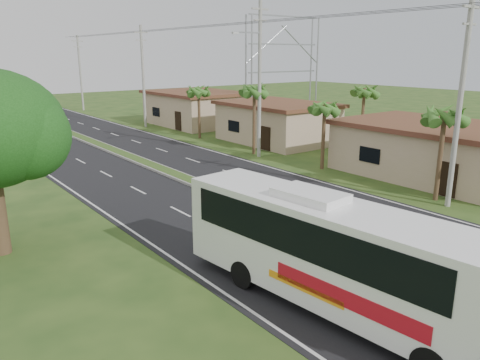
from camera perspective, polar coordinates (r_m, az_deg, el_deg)
ground at (r=19.95m, az=16.96°, el=-9.19°), size 180.00×180.00×0.00m
road_asphalt at (r=34.76m, az=-10.69°, el=1.60°), size 14.00×160.00×0.02m
median_strip at (r=34.73m, az=-10.70°, el=1.75°), size 1.20×160.00×0.18m
lane_edge_left at (r=32.41m, az=-21.27°, el=-0.19°), size 0.12×160.00×0.01m
lane_edge_right at (r=38.15m, az=-1.70°, el=3.05°), size 0.12×160.00×0.01m
shop_near at (r=33.93m, az=22.91°, el=3.39°), size 8.60×12.60×3.52m
shop_mid at (r=43.89m, az=4.52°, el=7.07°), size 7.60×10.60×3.67m
shop_far at (r=55.00m, az=-5.38°, el=8.76°), size 8.60×11.60×3.82m
palm_verge_a at (r=27.72m, az=23.69°, el=7.14°), size 2.40×2.40×5.45m
palm_verge_b at (r=33.32m, az=10.29°, el=8.64°), size 2.40×2.40×5.05m
palm_verge_c at (r=37.90m, az=1.76°, el=10.80°), size 2.40×2.40×5.85m
palm_verge_d at (r=45.52m, az=-5.06°, el=10.75°), size 2.40×2.40×5.25m
palm_behind_shop at (r=41.37m, az=14.92°, el=10.41°), size 2.40×2.40×5.65m
utility_pole_a at (r=26.72m, az=25.25°, el=8.74°), size 1.60×0.28×11.00m
utility_pole_b at (r=36.85m, az=2.37°, el=12.44°), size 3.20×0.28×12.00m
utility_pole_c at (r=53.78m, az=-11.73°, el=12.37°), size 1.60×0.28×11.00m
utility_pole_d at (r=72.27m, az=-18.89°, el=12.33°), size 1.60×0.28×10.50m
billboard_lattice at (r=54.77m, az=5.29°, el=13.87°), size 10.18×1.18×12.07m
coach_bus_main at (r=15.05m, az=11.63°, el=-8.38°), size 3.54×11.82×3.76m
motorcyclist at (r=22.28m, az=3.26°, el=-3.71°), size 1.89×1.16×2.26m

